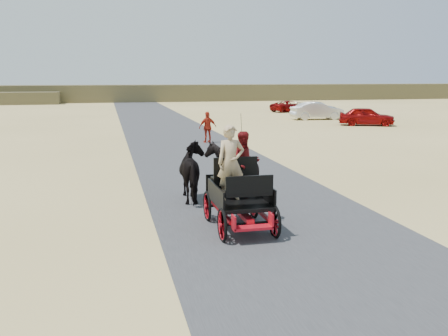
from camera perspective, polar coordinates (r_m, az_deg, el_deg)
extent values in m
plane|color=tan|center=(13.71, 4.42, -5.01)|extent=(140.00, 140.00, 0.00)
cube|color=#38383A|center=(13.71, 4.42, -4.99)|extent=(6.00, 140.00, 0.01)
cube|color=brown|center=(74.73, -10.26, 8.41)|extent=(140.00, 6.00, 2.40)
imported|color=black|center=(14.81, -3.32, -0.47)|extent=(0.91, 2.01, 1.70)
imported|color=black|center=(15.03, 0.82, -0.29)|extent=(1.37, 1.54, 1.70)
imported|color=tan|center=(11.90, 0.77, 0.63)|extent=(0.66, 0.43, 1.80)
imported|color=#660C0F|center=(12.57, 2.38, 0.63)|extent=(0.77, 0.60, 1.58)
imported|color=#AE2513|center=(27.73, -1.87, 4.68)|extent=(1.06, 0.58, 1.73)
imported|color=maroon|center=(39.00, 15.98, 5.71)|extent=(4.38, 3.15, 1.38)
imported|color=silver|center=(43.57, 10.59, 6.44)|extent=(4.52, 1.72, 1.47)
imported|color=silver|center=(50.19, 10.66, 6.79)|extent=(4.28, 2.13, 1.20)
imported|color=maroon|center=(52.46, 7.53, 7.01)|extent=(4.48, 2.91, 1.15)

